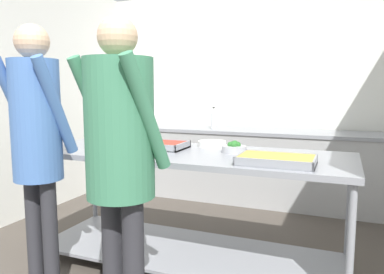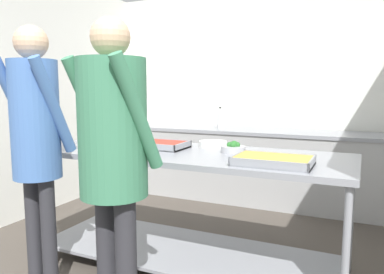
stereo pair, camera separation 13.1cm
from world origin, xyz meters
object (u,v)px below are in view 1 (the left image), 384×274
sauce_pan (111,141)px  guest_serving_left (37,131)px  plate_stack (212,144)px  broccoli_bowl (234,148)px  serving_tray_roast (276,160)px  water_bottle (214,119)px  guest_serving_right (120,145)px  serving_tray_vegetables (158,145)px

sauce_pan → guest_serving_left: bearing=-87.0°
plate_stack → broccoli_bowl: 0.32m
plate_stack → serving_tray_roast: bearing=-40.3°
broccoli_bowl → water_bottle: size_ratio=0.68×
broccoli_bowl → guest_serving_left: bearing=-139.6°
guest_serving_right → plate_stack: bearing=84.8°
serving_tray_vegetables → guest_serving_left: (-0.41, -0.85, 0.18)m
plate_stack → broccoli_bowl: (0.25, -0.21, 0.01)m
serving_tray_vegetables → guest_serving_right: size_ratio=0.25×
serving_tray_roast → guest_serving_right: bearing=-136.9°
guest_serving_left → serving_tray_vegetables: bearing=64.0°
serving_tray_vegetables → plate_stack: (0.37, 0.24, -0.00)m
plate_stack → guest_serving_right: guest_serving_right is taller
sauce_pan → serving_tray_vegetables: size_ratio=0.95×
sauce_pan → water_bottle: (0.32, 1.76, 0.07)m
serving_tray_vegetables → guest_serving_left: bearing=-116.0°
plate_stack → serving_tray_roast: (0.61, -0.52, 0.00)m
sauce_pan → serving_tray_vegetables: (0.46, -0.01, -0.01)m
serving_tray_roast → water_bottle: bearing=118.6°
broccoli_bowl → guest_serving_right: guest_serving_right is taller
sauce_pan → water_bottle: 1.79m
plate_stack → guest_serving_left: bearing=-125.9°
serving_tray_vegetables → water_bottle: (-0.14, 1.77, 0.08)m
plate_stack → water_bottle: water_bottle is taller
guest_serving_left → guest_serving_right: bearing=-8.7°
serving_tray_roast → guest_serving_right: size_ratio=0.27×
broccoli_bowl → guest_serving_right: size_ratio=0.10×
serving_tray_vegetables → guest_serving_right: bearing=-74.5°
plate_stack → guest_serving_right: 1.21m
broccoli_bowl → serving_tray_roast: (0.37, -0.31, -0.01)m
guest_serving_right → water_bottle: guest_serving_right is taller
serving_tray_vegetables → serving_tray_roast: bearing=-16.0°
serving_tray_vegetables → broccoli_bowl: bearing=2.6°
water_bottle → guest_serving_right: bearing=-81.6°
serving_tray_vegetables → sauce_pan: bearing=178.5°
broccoli_bowl → plate_stack: bearing=139.5°
guest_serving_left → guest_serving_right: (0.68, -0.10, -0.03)m
serving_tray_vegetables → broccoli_bowl: broccoli_bowl is taller
sauce_pan → guest_serving_right: bearing=-53.2°
sauce_pan → serving_tray_vegetables: bearing=-1.5°
plate_stack → guest_serving_right: bearing=-95.2°
serving_tray_vegetables → plate_stack: 0.44m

